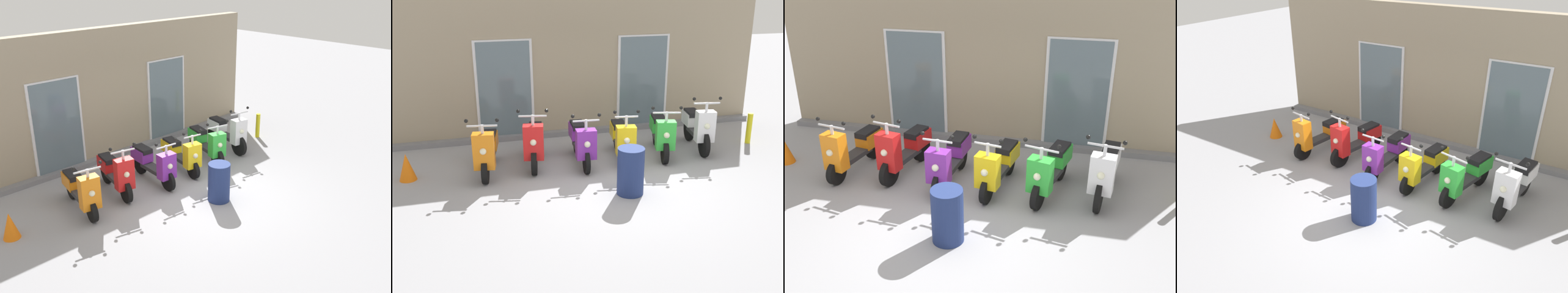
% 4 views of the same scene
% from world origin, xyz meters
% --- Properties ---
extents(ground_plane, '(40.00, 40.00, 0.00)m').
position_xyz_m(ground_plane, '(0.00, 0.00, 0.00)').
color(ground_plane, '#939399').
extents(storefront_facade, '(9.21, 0.50, 3.29)m').
position_xyz_m(storefront_facade, '(-0.00, 3.28, 1.59)').
color(storefront_facade, gray).
rests_on(storefront_facade, ground_plane).
extents(scooter_orange, '(0.67, 1.57, 1.23)m').
position_xyz_m(scooter_orange, '(-2.26, 1.23, 0.47)').
color(scooter_orange, black).
rests_on(scooter_orange, ground_plane).
extents(scooter_red, '(0.68, 1.56, 1.29)m').
position_xyz_m(scooter_red, '(-1.32, 1.37, 0.49)').
color(scooter_red, black).
rests_on(scooter_red, ground_plane).
extents(scooter_purple, '(0.57, 1.60, 1.18)m').
position_xyz_m(scooter_purple, '(-0.40, 1.20, 0.48)').
color(scooter_purple, black).
rests_on(scooter_purple, ground_plane).
extents(scooter_yellow, '(0.62, 1.53, 1.18)m').
position_xyz_m(scooter_yellow, '(0.47, 1.22, 0.45)').
color(scooter_yellow, black).
rests_on(scooter_yellow, ground_plane).
extents(scooter_green, '(0.76, 1.56, 1.19)m').
position_xyz_m(scooter_green, '(1.36, 1.23, 0.47)').
color(scooter_green, black).
rests_on(scooter_green, ground_plane).
extents(scooter_white, '(0.66, 1.60, 1.28)m').
position_xyz_m(scooter_white, '(2.27, 1.34, 0.51)').
color(scooter_white, black).
rests_on(scooter_white, ground_plane).
extents(trash_bin, '(0.47, 0.47, 0.85)m').
position_xyz_m(trash_bin, '(0.05, -0.42, 0.42)').
color(trash_bin, navy).
rests_on(trash_bin, ground_plane).
extents(traffic_cone, '(0.32, 0.32, 0.52)m').
position_xyz_m(traffic_cone, '(-3.75, 1.26, 0.26)').
color(traffic_cone, orange).
rests_on(traffic_cone, ground_plane).
extents(curb_bollard, '(0.12, 0.12, 0.70)m').
position_xyz_m(curb_bollard, '(3.58, 1.35, 0.35)').
color(curb_bollard, yellow).
rests_on(curb_bollard, ground_plane).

